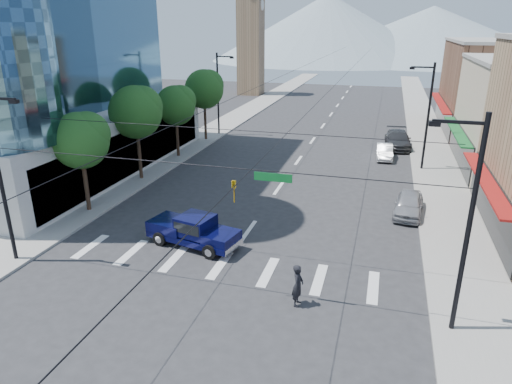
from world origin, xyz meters
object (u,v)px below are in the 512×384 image
Objects in this scene: pedestrian at (298,285)px; parked_car_mid at (384,152)px; parked_car_far at (398,139)px; pickup_truck at (193,230)px; parked_car_near at (409,204)px.

pedestrian reaches higher than parked_car_mid.
parked_car_far is (1.22, 4.58, 0.18)m from parked_car_mid.
parked_car_mid is at bearing -4.58° from pedestrian.
pedestrian is 0.34× the size of parked_car_far.
pickup_truck is 1.30× the size of parked_car_near.
parked_car_far is at bearing -5.79° from pedestrian.
pedestrian is at bearing -19.20° from pickup_truck.
pickup_truck is 23.77m from parked_car_mid.
parked_car_far reaches higher than parked_car_mid.
pickup_truck is at bearing -140.52° from parked_car_near.
parked_car_mid is 4.74m from parked_car_far.
pedestrian is 0.49× the size of parked_car_mid.
parked_car_mid is at bearing 103.03° from parked_car_near.
pedestrian is 30.62m from parked_car_far.
pedestrian reaches higher than pickup_truck.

